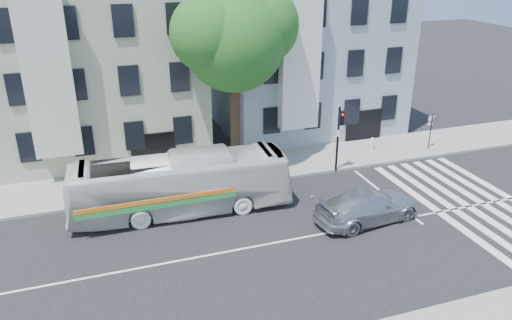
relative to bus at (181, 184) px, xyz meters
name	(u,v)px	position (x,y,z in m)	size (l,w,h in m)	color
ground	(290,240)	(4.08, -4.20, -1.50)	(120.00, 120.00, 0.00)	black
sidewalk_far	(238,170)	(4.08, 3.80, -1.42)	(80.00, 4.00, 0.15)	gray
building_left	(98,62)	(-2.92, 10.80, 4.00)	(12.00, 10.00, 11.00)	#AAAF93
building_right	(303,49)	(11.08, 10.80, 4.00)	(12.00, 10.00, 11.00)	gray
street_tree	(234,34)	(4.14, 4.54, 6.33)	(7.30, 5.90, 11.10)	#2D2116
bus	(181,184)	(0.00, 0.00, 0.00)	(10.74, 2.51, 2.99)	silver
sedan	(367,206)	(8.24, -3.71, -0.73)	(5.31, 2.16, 1.54)	silver
hedge	(158,187)	(-0.87, 2.10, -1.00)	(8.50, 0.84, 0.70)	#28561C
traffic_signal	(339,131)	(9.45, 1.75, 1.05)	(0.41, 0.52, 3.94)	black
fire_hydrant	(372,143)	(13.08, 3.93, -0.93)	(0.45, 0.26, 0.81)	silver
far_sign_pole	(431,126)	(16.68, 2.99, 0.13)	(0.42, 0.16, 2.31)	black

